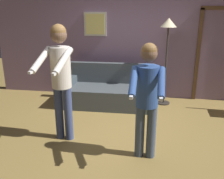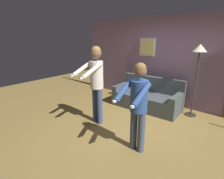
{
  "view_description": "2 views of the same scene",
  "coord_description": "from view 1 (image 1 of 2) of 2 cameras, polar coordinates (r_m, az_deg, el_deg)",
  "views": [
    {
      "loc": [
        0.5,
        -3.7,
        2.03
      ],
      "look_at": [
        0.0,
        -0.47,
        0.96
      ],
      "focal_mm": 40.0,
      "sensor_mm": 36.0,
      "label": 1
    },
    {
      "loc": [
        1.88,
        -3.0,
        2.03
      ],
      "look_at": [
        -0.25,
        -0.35,
        0.98
      ],
      "focal_mm": 28.0,
      "sensor_mm": 36.0,
      "label": 2
    }
  ],
  "objects": [
    {
      "name": "torchiere_lamp",
      "position": [
        5.37,
        12.67,
        12.39
      ],
      "size": [
        0.33,
        0.33,
        1.85
      ],
      "color": "#332D28",
      "rests_on": "ground_plane"
    },
    {
      "name": "person_standing_right",
      "position": [
        3.32,
        8.05,
        -0.71
      ],
      "size": [
        0.44,
        0.65,
        1.62
      ],
      "color": "#425067",
      "rests_on": "ground_plane"
    },
    {
      "name": "back_wall_assembly",
      "position": [
        5.84,
        4.0,
        10.88
      ],
      "size": [
        6.4,
        0.1,
        2.6
      ],
      "color": "slate",
      "rests_on": "ground_plane"
    },
    {
      "name": "person_standing_left",
      "position": [
        3.83,
        -11.72,
        3.94
      ],
      "size": [
        0.49,
        0.74,
        1.82
      ],
      "color": "#3A4775",
      "rests_on": "ground_plane"
    },
    {
      "name": "couch",
      "position": [
        5.45,
        -0.49,
        -0.69
      ],
      "size": [
        1.91,
        0.88,
        0.87
      ],
      "color": "#434A4E",
      "rests_on": "ground_plane"
    },
    {
      "name": "ground_plane",
      "position": [
        4.25,
        0.91,
        -10.43
      ],
      "size": [
        12.0,
        12.0,
        0.0
      ],
      "primitive_type": "plane",
      "color": "olive"
    }
  ]
}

